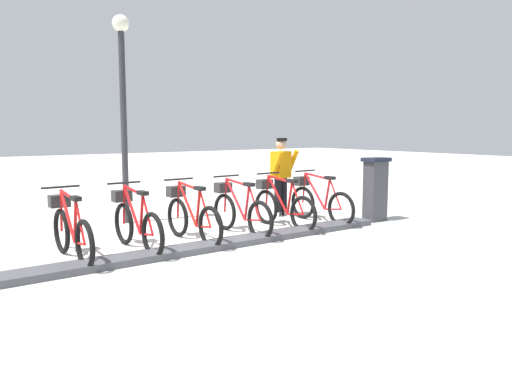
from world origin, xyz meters
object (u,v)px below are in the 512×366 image
object	(u,v)px
bike_docked_5	(71,230)
lamp_post	(123,89)
payment_kiosk	(375,188)
worker_near_rack	(281,174)
bike_docked_4	(135,222)
bike_docked_0	(318,201)
bike_docked_3	(191,216)
bike_docked_2	(239,210)
bike_docked_1	(281,205)

from	to	relation	value
bike_docked_5	lamp_post	bearing A→B (deg)	-36.71
payment_kiosk	lamp_post	bearing A→B (deg)	56.80
worker_near_rack	bike_docked_4	bearing A→B (deg)	104.78
bike_docked_0	bike_docked_3	distance (m)	2.85
bike_docked_5	bike_docked_0	bearing A→B (deg)	-90.00
bike_docked_2	lamp_post	bearing A→B (deg)	30.12
payment_kiosk	bike_docked_4	xyz separation A→B (m)	(0.57, 4.81, -0.24)
bike_docked_1	worker_near_rack	xyz separation A→B (m)	(0.95, -0.76, 0.48)
payment_kiosk	bike_docked_1	xyz separation A→B (m)	(0.57, 1.96, -0.24)
bike_docked_3	bike_docked_4	bearing A→B (deg)	90.00
bike_docked_0	payment_kiosk	bearing A→B (deg)	-119.47
bike_docked_2	bike_docked_4	xyz separation A→B (m)	(0.00, 1.90, 0.00)
bike_docked_1	bike_docked_3	xyz separation A→B (m)	(0.00, 1.90, 0.00)
bike_docked_3	worker_near_rack	xyz separation A→B (m)	(0.95, -2.65, 0.48)
bike_docked_3	worker_near_rack	world-z (taller)	worker_near_rack
bike_docked_2	payment_kiosk	bearing A→B (deg)	-101.12
bike_docked_2	bike_docked_0	bearing A→B (deg)	-90.00
bike_docked_0	lamp_post	xyz separation A→B (m)	(2.15, 3.14, 2.18)
payment_kiosk	bike_docked_1	size ratio (longest dim) A/B	0.74
payment_kiosk	bike_docked_5	xyz separation A→B (m)	(0.57, 5.76, -0.24)
bike_docked_2	lamp_post	world-z (taller)	lamp_post
bike_docked_2	lamp_post	xyz separation A→B (m)	(2.15, 1.25, 2.18)
bike_docked_3	bike_docked_0	bearing A→B (deg)	-90.00
bike_docked_0	bike_docked_2	bearing A→B (deg)	90.00
payment_kiosk	bike_docked_1	bearing A→B (deg)	73.74
bike_docked_0	bike_docked_4	size ratio (longest dim) A/B	1.00
bike_docked_2	bike_docked_3	size ratio (longest dim) A/B	1.00
bike_docked_0	bike_docked_5	xyz separation A→B (m)	(0.00, 4.75, 0.00)
bike_docked_2	worker_near_rack	world-z (taller)	worker_near_rack
bike_docked_1	lamp_post	world-z (taller)	lamp_post
bike_docked_2	bike_docked_5	world-z (taller)	same
bike_docked_5	payment_kiosk	bearing A→B (deg)	-95.67
bike_docked_0	bike_docked_5	size ratio (longest dim) A/B	1.00
bike_docked_1	bike_docked_2	distance (m)	0.95
bike_docked_2	lamp_post	size ratio (longest dim) A/B	0.43
bike_docked_2	bike_docked_4	bearing A→B (deg)	90.00
bike_docked_0	lamp_post	distance (m)	4.39
bike_docked_5	lamp_post	world-z (taller)	lamp_post
bike_docked_4	lamp_post	xyz separation A→B (m)	(2.15, -0.65, 2.18)
bike_docked_0	bike_docked_5	distance (m)	4.75
bike_docked_0	lamp_post	world-z (taller)	lamp_post
bike_docked_1	bike_docked_5	world-z (taller)	same
lamp_post	bike_docked_4	bearing A→B (deg)	163.10
bike_docked_1	lamp_post	bearing A→B (deg)	45.63
bike_docked_2	bike_docked_4	size ratio (longest dim) A/B	1.00
bike_docked_5	bike_docked_1	bearing A→B (deg)	-90.00
bike_docked_3	lamp_post	distance (m)	3.08
bike_docked_0	lamp_post	bearing A→B (deg)	55.67
payment_kiosk	bike_docked_5	size ratio (longest dim) A/B	0.74
payment_kiosk	bike_docked_4	distance (m)	4.85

